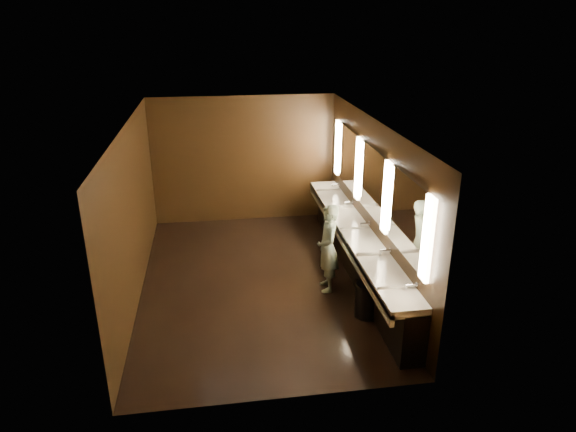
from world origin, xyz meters
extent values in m
plane|color=black|center=(0.00, 0.00, 0.00)|extent=(6.00, 6.00, 0.00)
cube|color=#2D2D2B|center=(0.00, 0.00, 2.80)|extent=(4.00, 6.00, 0.02)
cube|color=black|center=(0.00, 3.00, 1.40)|extent=(4.00, 0.02, 2.80)
cube|color=black|center=(0.00, -3.00, 1.40)|extent=(4.00, 0.02, 2.80)
cube|color=black|center=(-2.00, 0.00, 1.40)|extent=(0.02, 6.00, 2.80)
cube|color=black|center=(2.00, 0.00, 1.40)|extent=(0.02, 6.00, 2.80)
cube|color=black|center=(1.82, 0.00, 0.40)|extent=(0.36, 5.40, 0.81)
cube|color=white|center=(1.73, 0.00, 0.85)|extent=(0.55, 5.40, 0.12)
cube|color=white|center=(1.48, 0.00, 0.77)|extent=(0.06, 5.40, 0.18)
cylinder|color=silver|center=(1.91, -2.20, 0.99)|extent=(0.18, 0.04, 0.04)
cylinder|color=silver|center=(1.91, -1.10, 0.99)|extent=(0.18, 0.04, 0.04)
cylinder|color=silver|center=(1.91, 0.00, 0.99)|extent=(0.18, 0.04, 0.04)
cylinder|color=silver|center=(1.91, 1.10, 0.99)|extent=(0.18, 0.04, 0.04)
cylinder|color=silver|center=(1.91, 2.20, 0.99)|extent=(0.18, 0.04, 0.04)
cube|color=#FFE2B2|center=(1.97, -2.40, 1.75)|extent=(0.06, 0.22, 1.15)
cube|color=white|center=(1.99, -1.60, 1.75)|extent=(0.03, 1.32, 1.15)
cube|color=#FFE2B2|center=(1.97, -0.80, 1.75)|extent=(0.06, 0.23, 1.15)
cube|color=white|center=(1.99, 0.00, 1.75)|extent=(0.03, 1.32, 1.15)
cube|color=#FFE2B2|center=(1.97, 0.80, 1.75)|extent=(0.06, 0.23, 1.15)
cube|color=white|center=(1.99, 1.60, 1.75)|extent=(0.03, 1.32, 1.15)
cube|color=#FFE2B2|center=(1.97, 2.40, 1.75)|extent=(0.06, 0.22, 1.15)
imported|color=#7BB3B8|center=(1.15, -0.42, 0.76)|extent=(0.39, 0.57, 1.52)
cylinder|color=black|center=(1.58, -1.35, 0.28)|extent=(0.45, 0.45, 0.56)
camera|label=1|loc=(-0.66, -8.00, 4.42)|focal=32.00mm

